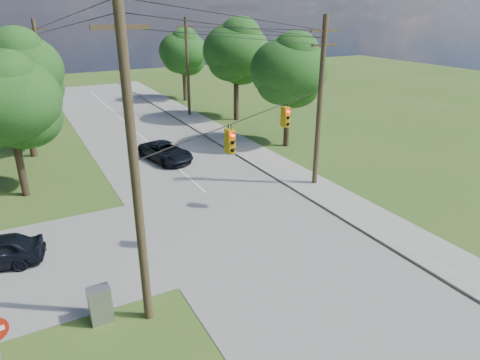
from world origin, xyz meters
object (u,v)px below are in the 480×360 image
pole_north_e (188,67)px  car_main_north (166,152)px  control_cabinet (100,305)px  pole_ne (320,102)px  pole_north_w (42,76)px  pole_sw (134,161)px

pole_north_e → car_main_north: bearing=-118.7°
pole_north_e → control_cabinet: (-15.10, -29.00, -4.42)m
pole_ne → car_main_north: size_ratio=2.10×
pole_ne → control_cabinet: pole_ne is taller
pole_north_w → car_main_north: bearing=-62.3°
pole_sw → car_main_north: (6.41, 16.66, -5.50)m
pole_north_w → control_cabinet: (-1.20, -29.00, -4.42)m
pole_ne → pole_north_e: size_ratio=1.05×
pole_north_w → car_main_north: (6.81, -12.94, -4.41)m
pole_ne → car_main_north: pole_ne is taller
pole_sw → pole_ne: pole_sw is taller
pole_north_w → control_cabinet: bearing=-92.4°
pole_north_e → pole_north_w: same height
pole_ne → pole_north_w: 26.03m
car_main_north → control_cabinet: control_cabinet is taller
pole_sw → pole_ne: (13.50, 7.60, -0.76)m
control_cabinet → pole_north_w: bearing=86.3°
pole_north_e → pole_north_w: size_ratio=1.00×
pole_ne → pole_north_w: size_ratio=1.05×
pole_ne → pole_sw: bearing=-150.6°
pole_north_e → pole_ne: bearing=-90.0°
pole_north_e → car_main_north: pole_north_e is taller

